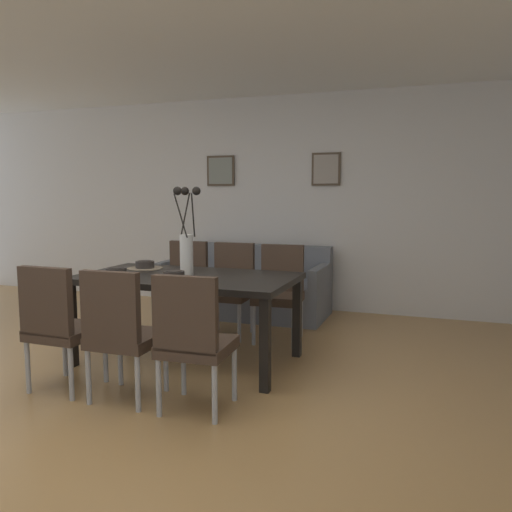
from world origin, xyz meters
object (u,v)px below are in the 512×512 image
bowl_far_left (174,274)px  framed_picture_center (326,169)px  dining_chair_far_left (121,329)px  dining_chair_near_left (58,322)px  dining_table (187,284)px  bowl_near_left (116,271)px  centerpiece_vase (186,242)px  framed_picture_left (221,171)px  dining_chair_far_right (231,284)px  sofa (246,290)px  dining_chair_mid_left (193,336)px  dining_chair_mid_right (280,288)px  bowl_near_right (145,264)px  dining_chair_near_right (184,281)px

bowl_far_left → framed_picture_center: bearing=74.9°
dining_chair_far_left → dining_chair_near_left: bearing=178.6°
dining_table → bowl_near_left: 0.60m
dining_table → dining_chair_far_left: bearing=-91.5°
dining_chair_near_left → bowl_near_left: bearing=88.9°
centerpiece_vase → framed_picture_center: framed_picture_center is taller
dining_chair_far_left → framed_picture_left: framed_picture_left is taller
dining_chair_far_right → bowl_near_left: 1.30m
sofa → framed_picture_center: 1.72m
dining_table → dining_chair_mid_left: (0.52, -0.93, -0.16)m
dining_table → dining_chair_mid_right: size_ratio=1.96×
dining_chair_near_left → bowl_far_left: (0.55, 0.69, 0.27)m
dining_chair_far_right → framed_picture_left: bearing=116.8°
dining_chair_far_left → bowl_near_left: bearing=126.1°
framed_picture_left → bowl_near_right: bearing=-86.1°
dining_chair_near_right → dining_chair_mid_left: size_ratio=1.00×
dining_chair_far_right → bowl_near_right: size_ratio=5.41×
dining_chair_near_right → centerpiece_vase: bearing=-61.1°
centerpiece_vase → framed_picture_left: size_ratio=1.93×
dining_chair_near_left → dining_chair_near_right: size_ratio=1.00×
dining_table → bowl_near_right: (-0.54, 0.22, 0.11)m
dining_chair_near_left → dining_chair_far_right: (0.57, 1.84, 0.00)m
dining_chair_mid_right → sofa: size_ratio=0.48×
dining_chair_near_right → bowl_near_left: bearing=-91.3°
sofa → framed_picture_center: size_ratio=4.97×
dining_table → centerpiece_vase: centerpiece_vase is taller
sofa → centerpiece_vase: bearing=-85.0°
dining_chair_far_right → sofa: bearing=101.0°
bowl_near_right → bowl_far_left: size_ratio=1.00×
dining_table → sofa: sofa is taller
dining_chair_near_right → framed_picture_center: 2.17m
sofa → dining_chair_mid_left: bearing=-76.2°
centerpiece_vase → bowl_near_left: size_ratio=4.32×
dining_table → framed_picture_center: 2.61m
dining_chair_far_left → dining_chair_mid_right: (0.56, 1.84, 0.00)m
bowl_near_left → bowl_far_left: size_ratio=1.00×
bowl_far_left → framed_picture_center: (0.68, 2.52, 0.93)m
centerpiece_vase → framed_picture_center: 2.49m
dining_chair_far_left → framed_picture_left: size_ratio=2.42×
dining_chair_near_left → dining_chair_far_left: (0.53, -0.01, 0.00)m
dining_chair_near_left → dining_chair_far_left: 0.53m
dining_table → dining_chair_near_left: size_ratio=1.96×
dining_table → dining_chair_mid_right: dining_chair_mid_right is taller
dining_chair_far_left → bowl_near_left: (-0.52, 0.71, 0.27)m
dining_chair_mid_right → bowl_near_right: size_ratio=5.41×
dining_table → bowl_far_left: 0.25m
dining_chair_near_left → dining_table: bearing=58.8°
dining_table → bowl_near_right: 0.60m
bowl_near_right → framed_picture_left: size_ratio=0.45×
dining_chair_near_right → bowl_near_left: (-0.03, -1.15, 0.27)m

